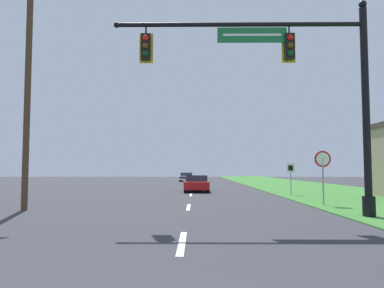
{
  "coord_description": "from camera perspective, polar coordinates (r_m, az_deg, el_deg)",
  "views": [
    {
      "loc": [
        0.31,
        -2.71,
        1.69
      ],
      "look_at": [
        0.0,
        30.54,
        3.93
      ],
      "focal_mm": 35.0,
      "sensor_mm": 36.0,
      "label": 1
    }
  ],
  "objects": [
    {
      "name": "car_ahead",
      "position": [
        28.59,
        0.7,
        -6.03
      ],
      "size": [
        1.84,
        4.57,
        1.19
      ],
      "color": "black",
      "rests_on": "ground"
    },
    {
      "name": "utility_pole_near",
      "position": [
        17.35,
        -23.74,
        8.29
      ],
      "size": [
        1.8,
        0.26,
        10.16
      ],
      "color": "#4C3823",
      "rests_on": "ground"
    },
    {
      "name": "far_car",
      "position": [
        52.03,
        -0.86,
        -5.05
      ],
      "size": [
        1.82,
        4.45,
        1.19
      ],
      "color": "black",
      "rests_on": "ground"
    },
    {
      "name": "grass_verge_right",
      "position": [
        34.3,
        17.93,
        -6.46
      ],
      "size": [
        10.0,
        110.0,
        0.04
      ],
      "color": "#38752D",
      "rests_on": "ground"
    },
    {
      "name": "route_sign_post",
      "position": [
        25.15,
        14.8,
        -4.1
      ],
      "size": [
        0.55,
        0.06,
        2.03
      ],
      "color": "gray",
      "rests_on": "grass_verge_right"
    },
    {
      "name": "signal_mast",
      "position": [
        14.16,
        16.45,
        8.83
      ],
      "size": [
        9.29,
        0.47,
        7.78
      ],
      "color": "black",
      "rests_on": "grass_verge_right"
    },
    {
      "name": "road_center_line",
      "position": [
        24.77,
        -0.19,
        -7.75
      ],
      "size": [
        0.16,
        34.8,
        0.01
      ],
      "color": "silver",
      "rests_on": "ground"
    },
    {
      "name": "stop_sign",
      "position": [
        18.48,
        19.31,
        -3.1
      ],
      "size": [
        0.76,
        0.07,
        2.5
      ],
      "color": "gray",
      "rests_on": "grass_verge_right"
    }
  ]
}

